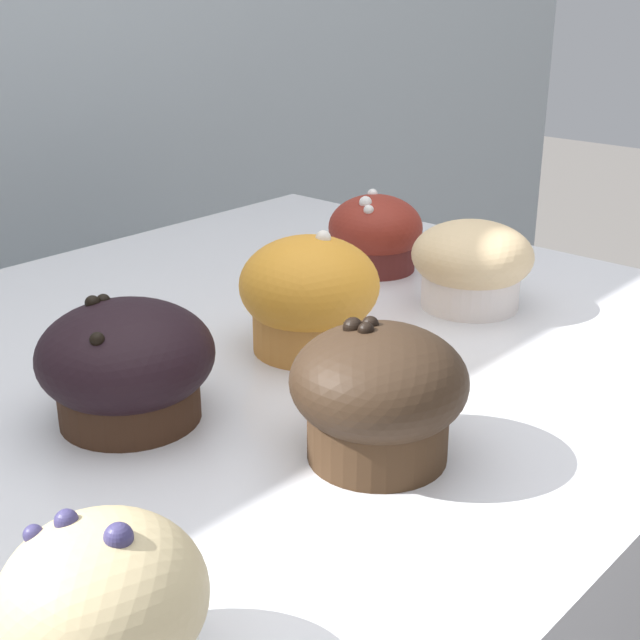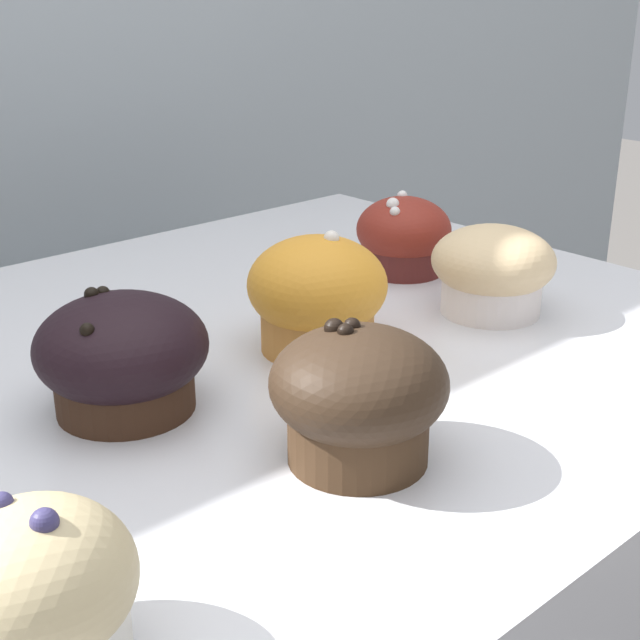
{
  "view_description": "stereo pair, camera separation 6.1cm",
  "coord_description": "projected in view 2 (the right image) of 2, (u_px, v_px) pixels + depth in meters",
  "views": [
    {
      "loc": [
        -0.31,
        -0.45,
        1.21
      ],
      "look_at": [
        0.11,
        -0.07,
        0.99
      ],
      "focal_mm": 50.0,
      "sensor_mm": 36.0,
      "label": 1
    },
    {
      "loc": [
        -0.27,
        -0.5,
        1.21
      ],
      "look_at": [
        0.11,
        -0.07,
        0.99
      ],
      "focal_mm": 50.0,
      "sensor_mm": 36.0,
      "label": 2
    }
  ],
  "objects": [
    {
      "name": "muffin_front_left",
      "position": [
        403.0,
        236.0,
        0.84
      ],
      "size": [
        0.09,
        0.09,
        0.08
      ],
      "color": "#531F1D",
      "rests_on": "display_counter"
    },
    {
      "name": "muffin_back_right",
      "position": [
        493.0,
        270.0,
        0.74
      ],
      "size": [
        0.1,
        0.1,
        0.07
      ],
      "color": "white",
      "rests_on": "display_counter"
    },
    {
      "name": "muffin_front_right",
      "position": [
        317.0,
        295.0,
        0.66
      ],
      "size": [
        0.1,
        0.1,
        0.09
      ],
      "color": "#C47D36",
      "rests_on": "display_counter"
    },
    {
      "name": "muffin_back_center",
      "position": [
        359.0,
        396.0,
        0.51
      ],
      "size": [
        0.1,
        0.1,
        0.09
      ],
      "color": "#402A19",
      "rests_on": "display_counter"
    },
    {
      "name": "muffin_front_center",
      "position": [
        122.0,
        356.0,
        0.57
      ],
      "size": [
        0.11,
        0.11,
        0.08
      ],
      "color": "#372115",
      "rests_on": "display_counter"
    },
    {
      "name": "muffin_back_left",
      "position": [
        37.0,
        592.0,
        0.36
      ],
      "size": [
        0.08,
        0.08,
        0.08
      ],
      "color": "silver",
      "rests_on": "display_counter"
    }
  ]
}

